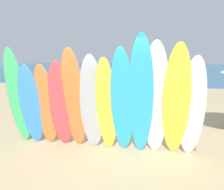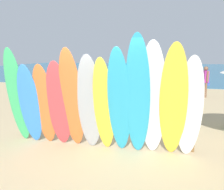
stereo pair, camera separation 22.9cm
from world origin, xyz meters
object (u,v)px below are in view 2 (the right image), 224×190
Objects in this scene: surfboard_grey_5 at (89,103)px; beachgoer_strolling at (205,80)px; surfboard_yellow_10 at (173,103)px; surfboard_blue_1 at (30,105)px; surfboard_white_11 at (190,109)px; surfboard_orange_2 at (44,105)px; surfboard_white_9 at (153,100)px; beachgoer_by_water at (131,77)px; surfboard_yellow_6 at (104,106)px; beachgoer_photographing at (128,88)px; surfboard_green_0 at (17,96)px; surfboard_teal_7 at (119,103)px; surfboard_orange_4 at (72,99)px; distant_boat at (129,76)px; surfboard_rack at (101,121)px; beachgoer_midbeach at (182,92)px; surfboard_teal_8 at (138,98)px; surfboard_red_3 at (59,104)px.

surfboard_grey_5 is 1.40× the size of beachgoer_strolling.
surfboard_blue_1 is at bearing -179.38° from surfboard_yellow_10.
surfboard_white_11 is at bearing -4.85° from surfboard_grey_5.
surfboard_white_9 is (2.56, -0.04, 0.24)m from surfboard_orange_2.
beachgoer_by_water is (-1.57, 7.59, -0.31)m from surfboard_white_9.
surfboard_white_11 reaches higher than surfboard_yellow_6.
beachgoer_by_water is 3.39m from beachgoer_photographing.
surfboard_grey_5 is 0.89× the size of surfboard_yellow_10.
surfboard_yellow_6 is at bearing -5.36° from surfboard_blue_1.
surfboard_orange_2 is (0.72, 0.01, -0.18)m from surfboard_green_0.
surfboard_teal_7 is 8.26m from beachgoer_strolling.
surfboard_orange_4 is 1.07× the size of surfboard_grey_5.
beachgoer_strolling is 10.56m from distant_boat.
surfboard_yellow_10 reaches higher than surfboard_blue_1.
surfboard_yellow_6 is at bearing -91.86° from beachgoer_by_water.
surfboard_orange_2 is at bearing -179.37° from surfboard_yellow_6.
beachgoer_photographing is at bearing 69.31° from surfboard_orange_2.
surfboard_blue_1 is 0.43× the size of distant_boat.
surfboard_yellow_6 is (2.22, -0.06, -0.11)m from surfboard_green_0.
surfboard_orange_4 is 16.70m from distant_boat.
surfboard_yellow_6 is at bearing -0.29° from surfboard_green_0.
surfboard_rack is 2.00× the size of surfboard_grey_5.
surfboard_grey_5 is 2.16m from surfboard_white_11.
beachgoer_photographing is at bearing 115.52° from surfboard_white_11.
surfboard_blue_1 is 1.27× the size of beachgoer_strolling.
surfboard_orange_2 is 1.36× the size of beachgoer_photographing.
beachgoer_midbeach is (0.42, 3.04, -0.27)m from surfboard_yellow_10.
surfboard_yellow_10 reaches higher than surfboard_teal_7.
surfboard_blue_1 is 1.22× the size of beachgoer_midbeach.
surfboard_grey_5 reaches higher than beachgoer_by_water.
surfboard_orange_2 is 4.41m from beachgoer_photographing.
surfboard_teal_7 is at bearing -174.80° from surfboard_white_11.
surfboard_white_9 is at bearing -179.90° from beachgoer_midbeach.
surfboard_teal_8 reaches higher than distant_boat.
distant_boat is (-3.03, 16.63, -1.08)m from surfboard_white_9.
surfboard_orange_4 is 0.51× the size of distant_boat.
surfboard_orange_4 is at bearing 0.16° from surfboard_green_0.
surfboard_teal_7 is 16.94m from distant_boat.
surfboard_red_3 reaches higher than beachgoer_strolling.
beachgoer_strolling is (3.59, 7.15, 0.34)m from surfboard_rack.
surfboard_orange_2 is at bearing 176.03° from surfboard_red_3.
surfboard_teal_8 is (2.62, -0.15, 0.31)m from surfboard_blue_1.
beachgoer_midbeach is at bearing 48.24° from surfboard_grey_5.
surfboard_red_3 is at bearing -179.94° from surfboard_white_11.
beachgoer_midbeach is (0.08, 2.96, -0.15)m from surfboard_white_11.
surfboard_yellow_6 is 0.98× the size of surfboard_white_11.
surfboard_grey_5 is 0.92× the size of surfboard_teal_7.
surfboard_rack is 1.77m from surfboard_blue_1.
surfboard_green_0 is 9.40m from beachgoer_strolling.
beachgoer_strolling is at bearing 76.42° from surfboard_white_9.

